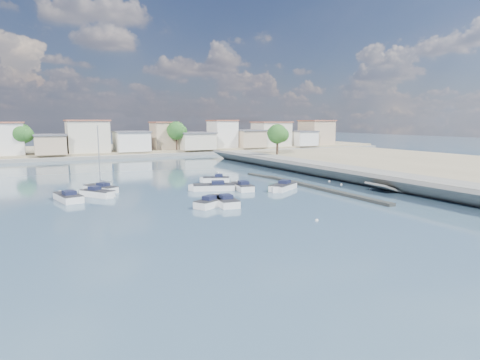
# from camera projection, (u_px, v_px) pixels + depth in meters

# --- Properties ---
(ground) EXTENTS (400.00, 400.00, 0.00)m
(ground) POSITION_uv_depth(u_px,v_px,m) (194.00, 169.00, 78.97)
(ground) COLOR #2F485E
(ground) RESTS_ON ground
(seawall_walkway) EXTENTS (5.00, 90.00, 1.80)m
(seawall_walkway) POSITION_uv_depth(u_px,v_px,m) (364.00, 175.00, 63.62)
(seawall_walkway) COLOR slate
(seawall_walkway) RESTS_ON ground
(seawall_embankment) EXTENTS (49.65, 90.00, 2.90)m
(seawall_embankment) POSITION_uv_depth(u_px,v_px,m) (452.00, 168.00, 73.50)
(seawall_embankment) COLOR slate
(seawall_embankment) RESTS_ON ground
(breakwater) EXTENTS (2.00, 31.02, 0.35)m
(breakwater) POSITION_uv_depth(u_px,v_px,m) (306.00, 185.00, 58.14)
(breakwater) COLOR black
(breakwater) RESTS_ON ground
(far_shore_land) EXTENTS (160.00, 40.00, 1.40)m
(far_shore_land) POSITION_uv_depth(u_px,v_px,m) (133.00, 149.00, 124.48)
(far_shore_land) COLOR gray
(far_shore_land) RESTS_ON ground
(far_shore_quay) EXTENTS (160.00, 2.50, 0.80)m
(far_shore_quay) POSITION_uv_depth(u_px,v_px,m) (152.00, 155.00, 106.10)
(far_shore_quay) COLOR slate
(far_shore_quay) RESTS_ON ground
(far_town) EXTENTS (113.01, 12.80, 8.35)m
(far_town) POSITION_uv_depth(u_px,v_px,m) (182.00, 137.00, 115.54)
(far_town) COLOR beige
(far_town) RESTS_ON far_shore_land
(shore_trees) EXTENTS (74.56, 38.32, 7.92)m
(shore_trees) POSITION_uv_depth(u_px,v_px,m) (185.00, 133.00, 106.54)
(shore_trees) COLOR #38281E
(shore_trees) RESTS_ON ground
(motorboat_a) EXTENTS (2.55, 5.70, 1.48)m
(motorboat_a) POSITION_uv_depth(u_px,v_px,m) (224.00, 201.00, 45.66)
(motorboat_a) COLOR white
(motorboat_a) RESTS_ON ground
(motorboat_b) EXTENTS (2.69, 5.44, 1.48)m
(motorboat_b) POSITION_uv_depth(u_px,v_px,m) (242.00, 187.00, 55.70)
(motorboat_b) COLOR white
(motorboat_b) RESTS_ON ground
(motorboat_c) EXTENTS (6.30, 3.96, 1.48)m
(motorboat_c) POSITION_uv_depth(u_px,v_px,m) (212.00, 187.00, 55.07)
(motorboat_c) COLOR white
(motorboat_c) RESTS_ON ground
(motorboat_d) EXTENTS (5.37, 4.39, 1.48)m
(motorboat_d) POSITION_uv_depth(u_px,v_px,m) (282.00, 187.00, 55.14)
(motorboat_d) COLOR white
(motorboat_d) RESTS_ON ground
(motorboat_e) EXTENTS (3.15, 5.99, 1.48)m
(motorboat_e) POSITION_uv_depth(u_px,v_px,m) (68.00, 197.00, 47.98)
(motorboat_e) COLOR white
(motorboat_e) RESTS_ON ground
(motorboat_f) EXTENTS (4.51, 3.11, 1.48)m
(motorboat_f) POSITION_uv_depth(u_px,v_px,m) (215.00, 180.00, 62.20)
(motorboat_f) COLOR white
(motorboat_f) RESTS_ON ground
(motorboat_g) EXTENTS (3.99, 4.63, 1.48)m
(motorboat_g) POSITION_uv_depth(u_px,v_px,m) (99.00, 194.00, 50.24)
(motorboat_g) COLOR white
(motorboat_g) RESTS_ON ground
(motorboat_h) EXTENTS (4.77, 3.52, 1.48)m
(motorboat_h) POSITION_uv_depth(u_px,v_px,m) (213.00, 203.00, 44.73)
(motorboat_h) COLOR white
(motorboat_h) RESTS_ON ground
(sailboat) EXTENTS (4.11, 5.42, 9.00)m
(sailboat) POSITION_uv_depth(u_px,v_px,m) (99.00, 188.00, 53.98)
(sailboat) COLOR white
(sailboat) RESTS_ON ground
(mooring_buoys) EXTENTS (17.85, 37.01, 0.32)m
(mooring_buoys) POSITION_uv_depth(u_px,v_px,m) (293.00, 186.00, 58.55)
(mooring_buoys) COLOR white
(mooring_buoys) RESTS_ON ground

